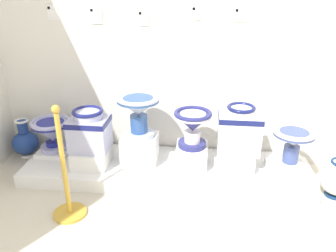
{
  "coord_description": "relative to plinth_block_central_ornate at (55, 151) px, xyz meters",
  "views": [
    {
      "loc": [
        2.14,
        -0.42,
        1.82
      ],
      "look_at": [
        1.81,
        2.51,
        0.54
      ],
      "focal_mm": 36.44,
      "sensor_mm": 36.0,
      "label": 1
    }
  ],
  "objects": [
    {
      "name": "info_placard_first",
      "position": [
        0.04,
        0.31,
        1.37
      ],
      "size": [
        0.11,
        0.01,
        0.14
      ],
      "color": "white"
    },
    {
      "name": "wall_back",
      "position": [
        1.18,
        0.34,
        1.49
      ],
      "size": [
        3.76,
        0.06,
        3.28
      ],
      "primitive_type": "cube",
      "color": "white",
      "rests_on": "ground_plane"
    },
    {
      "name": "info_placard_fourth",
      "position": [
        1.44,
        0.31,
        1.37
      ],
      "size": [
        0.09,
        0.01,
        0.12
      ],
      "color": "white"
    },
    {
      "name": "plinth_block_central_ornate",
      "position": [
        0.0,
        0.0,
        0.0
      ],
      "size": [
        0.33,
        0.3,
        0.04
      ],
      "primitive_type": "cube",
      "color": "white",
      "rests_on": "display_platform"
    },
    {
      "name": "plinth_block_pale_glazed",
      "position": [
        0.92,
        -0.05,
        0.11
      ],
      "size": [
        0.34,
        0.3,
        0.27
      ],
      "primitive_type": "cube",
      "color": "white",
      "rests_on": "display_platform"
    },
    {
      "name": "plinth_block_squat_floral",
      "position": [
        2.35,
        -0.14,
        0.02
      ],
      "size": [
        0.39,
        0.39,
        0.08
      ],
      "primitive_type": "cube",
      "color": "white",
      "rests_on": "display_platform"
    },
    {
      "name": "antique_toilet_squat_floral",
      "position": [
        2.35,
        -0.14,
        0.32
      ],
      "size": [
        0.38,
        0.38,
        0.37
      ],
      "color": "white",
      "rests_on": "plinth_block_squat_floral"
    },
    {
      "name": "plinth_block_rightmost",
      "position": [
        0.47,
        -0.17,
        0.06
      ],
      "size": [
        0.33,
        0.37,
        0.17
      ],
      "primitive_type": "cube",
      "color": "white",
      "rests_on": "display_platform"
    },
    {
      "name": "display_platform",
      "position": [
        1.18,
        -0.09,
        -0.09
      ],
      "size": [
        2.76,
        0.77,
        0.13
      ],
      "primitive_type": "cube",
      "color": "white",
      "rests_on": "ground_plane"
    },
    {
      "name": "info_placard_third",
      "position": [
        0.93,
        0.31,
        1.32
      ],
      "size": [
        0.1,
        0.01,
        0.14
      ],
      "color": "white"
    },
    {
      "name": "antique_toilet_pale_glazed",
      "position": [
        0.92,
        -0.05,
        0.54
      ],
      "size": [
        0.42,
        0.42,
        0.41
      ],
      "color": "silver",
      "rests_on": "plinth_block_pale_glazed"
    },
    {
      "name": "plinth_block_tall_cobalt",
      "position": [
        1.44,
        -0.06,
        0.08
      ],
      "size": [
        0.3,
        0.33,
        0.2
      ],
      "primitive_type": "cube",
      "color": "white",
      "rests_on": "display_platform"
    },
    {
      "name": "antique_toilet_central_ornate",
      "position": [
        0.0,
        0.0,
        0.24
      ],
      "size": [
        0.4,
        0.4,
        0.33
      ],
      "color": "#9FA2D2",
      "rests_on": "plinth_block_central_ornate"
    },
    {
      "name": "plinth_block_broad_patterned",
      "position": [
        1.88,
        -0.06,
        0.06
      ],
      "size": [
        0.31,
        0.36,
        0.16
      ],
      "primitive_type": "cube",
      "color": "white",
      "rests_on": "display_platform"
    },
    {
      "name": "info_placard_fifth",
      "position": [
        1.84,
        0.31,
        1.36
      ],
      "size": [
        0.14,
        0.01,
        0.12
      ],
      "color": "white"
    },
    {
      "name": "antique_toilet_broad_patterned",
      "position": [
        1.88,
        -0.06,
        0.38
      ],
      "size": [
        0.4,
        0.26,
        0.47
      ],
      "color": "white",
      "rests_on": "plinth_block_broad_patterned"
    },
    {
      "name": "info_placard_second",
      "position": [
        0.47,
        0.31,
        1.34
      ],
      "size": [
        0.12,
        0.01,
        0.15
      ],
      "color": "white"
    },
    {
      "name": "antique_toilet_rightmost",
      "position": [
        0.47,
        -0.17,
        0.35
      ],
      "size": [
        0.37,
        0.31,
        0.41
      ],
      "color": "#B4B7DD",
      "rests_on": "plinth_block_rightmost"
    },
    {
      "name": "decorative_vase_spare",
      "position": [
        -0.4,
        0.15,
        0.02
      ],
      "size": [
        0.28,
        0.28,
        0.43
      ],
      "color": "white",
      "rests_on": "ground_plane"
    },
    {
      "name": "stanchion_post_near_left",
      "position": [
        0.46,
        -0.79,
        0.11
      ],
      "size": [
        0.28,
        0.28,
        0.98
      ],
      "color": "gold",
      "rests_on": "ground_plane"
    },
    {
      "name": "antique_toilet_tall_cobalt",
      "position": [
        1.44,
        -0.06,
        0.41
      ],
      "size": [
        0.36,
        0.36,
        0.36
      ],
      "color": "navy",
      "rests_on": "plinth_block_tall_cobalt"
    }
  ]
}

